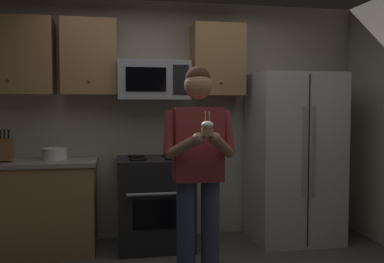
{
  "coord_description": "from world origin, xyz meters",
  "views": [
    {
      "loc": [
        -0.53,
        -2.9,
        1.43
      ],
      "look_at": [
        0.05,
        0.31,
        1.25
      ],
      "focal_mm": 38.97,
      "sensor_mm": 36.0,
      "label": 1
    }
  ],
  "objects": [
    {
      "name": "wall_back",
      "position": [
        0.0,
        1.75,
        1.3
      ],
      "size": [
        4.4,
        0.1,
        2.6
      ],
      "primitive_type": "cube",
      "color": "#B7AD99",
      "rests_on": "ground"
    },
    {
      "name": "counter_left",
      "position": [
        -1.45,
        1.38,
        0.46
      ],
      "size": [
        1.44,
        0.66,
        0.92
      ],
      "color": "#9E7247",
      "rests_on": "ground"
    },
    {
      "name": "cupcake",
      "position": [
        0.1,
        -0.03,
        1.29
      ],
      "size": [
        0.09,
        0.09,
        0.17
      ],
      "color": "#A87F56"
    },
    {
      "name": "bowl_large_white",
      "position": [
        -1.15,
        1.42,
        0.98
      ],
      "size": [
        0.25,
        0.25,
        0.12
      ],
      "color": "white",
      "rests_on": "counter_left"
    },
    {
      "name": "microwave",
      "position": [
        -0.15,
        1.48,
        1.72
      ],
      "size": [
        0.74,
        0.41,
        0.4
      ],
      "color": "#9EA0A5"
    },
    {
      "name": "cabinet_row_upper",
      "position": [
        -0.72,
        1.53,
        1.95
      ],
      "size": [
        2.78,
        0.36,
        0.76
      ],
      "color": "#9E7247"
    },
    {
      "name": "refrigerator",
      "position": [
        1.35,
        1.32,
        0.9
      ],
      "size": [
        0.9,
        0.75,
        1.8
      ],
      "color": "#B7BABF",
      "rests_on": "ground"
    },
    {
      "name": "oven_range",
      "position": [
        -0.15,
        1.36,
        0.46
      ],
      "size": [
        0.76,
        0.7,
        0.93
      ],
      "color": "black",
      "rests_on": "ground"
    },
    {
      "name": "knife_block",
      "position": [
        -1.6,
        1.33,
        1.03
      ],
      "size": [
        0.16,
        0.15,
        0.32
      ],
      "color": "brown",
      "rests_on": "counter_left"
    },
    {
      "name": "person",
      "position": [
        0.1,
        0.3,
        1.0
      ],
      "size": [
        0.6,
        0.48,
        1.76
      ],
      "color": "#383F59",
      "rests_on": "ground"
    }
  ]
}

